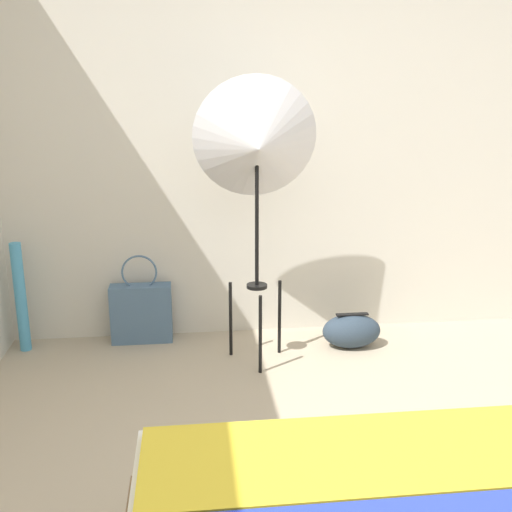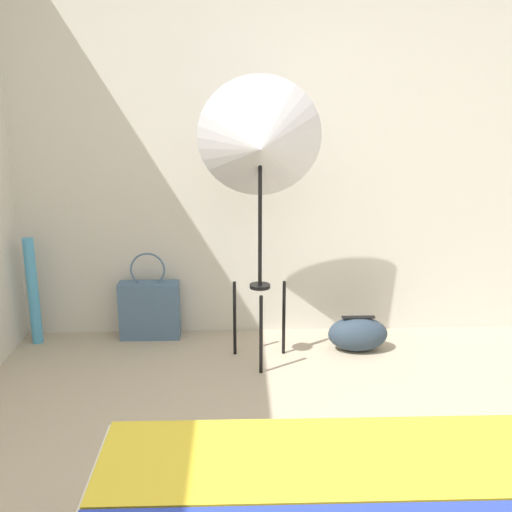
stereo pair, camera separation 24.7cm
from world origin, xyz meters
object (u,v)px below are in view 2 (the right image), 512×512
(duffel_bag, at_px, (358,334))
(photo_umbrella, at_px, (260,145))
(tote_bag, at_px, (150,309))
(paper_roll, at_px, (33,292))

(duffel_bag, bearing_deg, photo_umbrella, -168.99)
(tote_bag, xyz_separation_m, duffel_bag, (1.30, -0.24, -0.09))
(tote_bag, relative_size, duffel_bag, 1.56)
(photo_umbrella, distance_m, tote_bag, 1.32)
(photo_umbrella, relative_size, duffel_bag, 4.49)
(tote_bag, xyz_separation_m, paper_roll, (-0.71, -0.06, 0.15))
(photo_umbrella, bearing_deg, paper_roll, 167.80)
(duffel_bag, distance_m, paper_roll, 2.03)
(photo_umbrella, relative_size, tote_bag, 2.87)
(paper_roll, bearing_deg, duffel_bag, -5.27)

